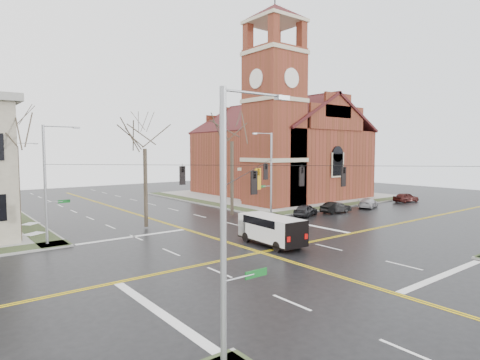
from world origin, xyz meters
TOP-DOWN VIEW (x-y plane):
  - ground at (0.00, 0.00)m, footprint 120.00×120.00m
  - sidewalks at (0.00, 0.00)m, footprint 80.00×80.00m
  - road_markings at (0.00, 0.00)m, footprint 100.00×100.00m
  - church at (24.76, 24.78)m, footprint 24.28×27.48m
  - signal_pole_ne at (11.32, 11.50)m, footprint 2.75×0.22m
  - signal_pole_nw at (-11.32, 11.50)m, footprint 2.75×0.22m
  - signal_pole_sw at (-11.32, -11.50)m, footprint 2.75×0.22m
  - span_wires at (0.00, 0.00)m, footprint 23.02×23.02m
  - traffic_signals at (-0.00, -0.67)m, footprint 8.21×8.26m
  - streetlight_north_a at (-10.65, 28.00)m, footprint 2.30×0.20m
  - cargo_van at (2.12, 1.44)m, footprint 2.55×5.92m
  - parked_car_a at (14.10, 8.72)m, footprint 4.26×2.90m
  - parked_car_b at (18.52, 8.11)m, footprint 3.99×1.66m
  - parked_car_c at (25.11, 8.28)m, footprint 4.54×3.04m
  - parked_car_d at (33.89, 8.21)m, footprint 4.17×2.20m
  - tree_nw_far at (-12.96, 13.97)m, footprint 4.00×4.00m
  - tree_nw_near at (-2.63, 13.19)m, footprint 4.00×4.00m
  - tree_ne at (7.74, 13.71)m, footprint 4.00×4.00m

SIDE VIEW (x-z plane):
  - ground at x=0.00m, z-range 0.00..0.00m
  - road_markings at x=0.00m, z-range 0.00..0.01m
  - sidewalks at x=0.00m, z-range -0.01..0.16m
  - parked_car_c at x=25.11m, z-range 0.00..1.22m
  - parked_car_b at x=18.52m, z-range 0.00..1.28m
  - parked_car_a at x=14.10m, z-range 0.00..1.35m
  - parked_car_d at x=33.89m, z-range 0.00..1.35m
  - cargo_van at x=2.12m, z-range 0.20..2.41m
  - streetlight_north_a at x=-10.65m, z-range 0.47..8.47m
  - signal_pole_ne at x=11.32m, z-range 0.45..9.45m
  - signal_pole_nw at x=-11.32m, z-range 0.45..9.45m
  - signal_pole_sw at x=-11.32m, z-range 0.45..9.45m
  - traffic_signals at x=0.00m, z-range 4.80..6.10m
  - span_wires at x=0.00m, z-range 6.18..6.22m
  - tree_nw_near at x=-2.63m, z-range 2.44..13.29m
  - tree_nw_far at x=-12.96m, z-range 2.48..13.52m
  - church at x=24.76m, z-range -5.32..22.18m
  - tree_ne at x=7.74m, z-range 2.69..14.76m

